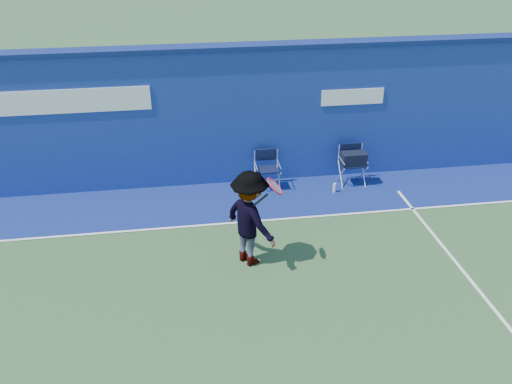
{
  "coord_description": "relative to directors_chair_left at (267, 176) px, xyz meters",
  "views": [
    {
      "loc": [
        -0.19,
        -6.0,
        5.65
      ],
      "look_at": [
        1.1,
        2.6,
        1.0
      ],
      "focal_mm": 38.0,
      "sensor_mm": 36.0,
      "label": 1
    }
  ],
  "objects": [
    {
      "name": "stadium_wall",
      "position": [
        -1.66,
        0.59,
        1.26
      ],
      "size": [
        24.0,
        0.5,
        3.08
      ],
      "color": "navy",
      "rests_on": "ground"
    },
    {
      "name": "water_bottle",
      "position": [
        1.43,
        -0.42,
        -0.18
      ],
      "size": [
        0.07,
        0.07,
        0.21
      ],
      "primitive_type": "cylinder",
      "color": "silver",
      "rests_on": "ground"
    },
    {
      "name": "court_lines",
      "position": [
        -1.66,
        -4.01,
        -0.27
      ],
      "size": [
        24.0,
        12.0,
        0.01
      ],
      "color": "white",
      "rests_on": "out_of_bounds_strip"
    },
    {
      "name": "ground",
      "position": [
        -1.66,
        -4.61,
        -0.29
      ],
      "size": [
        80.0,
        80.0,
        0.0
      ],
      "primitive_type": "plane",
      "color": "#30542C",
      "rests_on": "ground"
    },
    {
      "name": "tennis_player",
      "position": [
        -0.77,
        -2.72,
        0.59
      ],
      "size": [
        1.17,
        1.3,
        1.75
      ],
      "color": "#EA4738",
      "rests_on": "ground"
    },
    {
      "name": "directors_chair_left",
      "position": [
        0.0,
        0.0,
        0.0
      ],
      "size": [
        0.51,
        0.47,
        0.87
      ],
      "color": "silver",
      "rests_on": "ground"
    },
    {
      "name": "directors_chair_right",
      "position": [
        1.93,
        -0.07,
        0.09
      ],
      "size": [
        0.53,
        0.48,
        0.89
      ],
      "color": "silver",
      "rests_on": "ground"
    },
    {
      "name": "out_of_bounds_strip",
      "position": [
        -1.66,
        -0.51,
        -0.28
      ],
      "size": [
        24.0,
        1.8,
        0.01
      ],
      "primitive_type": "cube",
      "color": "navy",
      "rests_on": "ground"
    }
  ]
}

